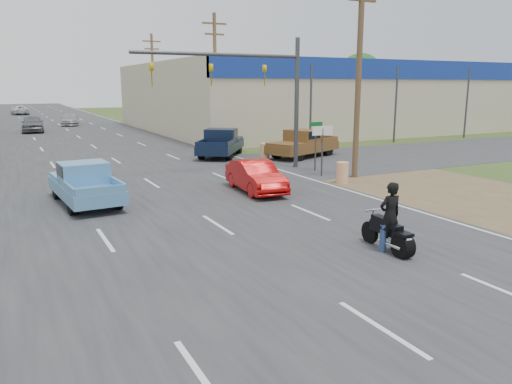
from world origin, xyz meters
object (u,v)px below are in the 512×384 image
motorcycle (390,236)px  rider (390,219)px  blue_pickup (84,183)px  brown_pickup (302,143)px  distant_car_white (20,110)px  red_convertible (256,177)px  navy_pickup (221,142)px  distant_car_silver (70,119)px  distant_car_grey (32,124)px

motorcycle → rider: bearing=90.0°
motorcycle → blue_pickup: size_ratio=0.42×
brown_pickup → distant_car_white: bearing=-8.6°
red_convertible → motorcycle: bearing=-87.1°
red_convertible → navy_pickup: navy_pickup is taller
motorcycle → navy_pickup: size_ratio=0.38×
motorcycle → distant_car_silver: bearing=94.9°
red_convertible → navy_pickup: bearing=79.2°
navy_pickup → brown_pickup: size_ratio=0.98×
motorcycle → rider: 0.46m
blue_pickup → brown_pickup: (14.27, 6.96, 0.07)m
rider → distant_car_grey: rider is taller
blue_pickup → navy_pickup: (9.92, 9.79, 0.07)m
rider → blue_pickup: rider is taller
navy_pickup → distant_car_silver: navy_pickup is taller
red_convertible → blue_pickup: bearing=175.9°
rider → brown_pickup: 18.43m
rider → motorcycle: bearing=90.0°
motorcycle → rider: (0.00, 0.05, 0.46)m
motorcycle → distant_car_silver: distant_car_silver is taller
motorcycle → distant_car_white: (-6.41, 76.57, 0.21)m
rider → distant_car_grey: bearing=-79.1°
brown_pickup → distant_car_grey: (-14.18, 26.76, -0.05)m
distant_car_grey → brown_pickup: bearing=-58.9°
motorcycle → navy_pickup: navy_pickup is taller
rider → blue_pickup: (-6.57, 9.78, -0.11)m
navy_pickup → brown_pickup: bearing=2.7°
red_convertible → distant_car_grey: bearing=105.9°
motorcycle → distant_car_grey: distant_car_grey is taller
motorcycle → blue_pickup: (-6.57, 9.83, 0.35)m
motorcycle → navy_pickup: 19.91m
brown_pickup → distant_car_silver: brown_pickup is taller
red_convertible → distant_car_silver: distant_car_silver is taller
red_convertible → distant_car_grey: size_ratio=0.83×
brown_pickup → red_convertible: bearing=115.6°
distant_car_grey → navy_pickup: bearing=-64.5°
rider → distant_car_white: rider is taller
rider → navy_pickup: (3.34, 19.57, -0.03)m
blue_pickup → distant_car_silver: 41.21m
motorcycle → distant_car_white: bearing=97.2°
blue_pickup → distant_car_white: size_ratio=1.03×
motorcycle → distant_car_white: 76.84m
motorcycle → distant_car_silver: (-2.16, 50.80, 0.21)m
distant_car_grey → distant_car_white: 33.01m
motorcycle → distant_car_white: distant_car_white is taller
navy_pickup → distant_car_white: navy_pickup is taller
brown_pickup → distant_car_silver: bearing=-5.7°
distant_car_white → rider: bearing=90.2°
navy_pickup → distant_car_silver: (-5.51, 31.18, -0.22)m
red_convertible → brown_pickup: brown_pickup is taller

